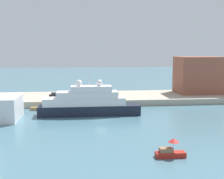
{
  "coord_description": "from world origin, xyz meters",
  "views": [
    {
      "loc": [
        -4.75,
        -66.33,
        15.9
      ],
      "look_at": [
        3.01,
        6.0,
        6.19
      ],
      "focal_mm": 48.63,
      "sensor_mm": 36.0,
      "label": 1
    }
  ],
  "objects": [
    {
      "name": "work_barge",
      "position": [
        -15.28,
        13.62,
        0.4
      ],
      "size": [
        4.63,
        1.59,
        0.79
      ],
      "primitive_type": "cube",
      "color": "olive",
      "rests_on": "ground"
    },
    {
      "name": "small_motorboat",
      "position": [
        8.43,
        -24.28,
        0.94
      ],
      "size": [
        4.43,
        1.65,
        2.86
      ],
      "color": "#B22319",
      "rests_on": "ground"
    },
    {
      "name": "large_yacht",
      "position": [
        -2.86,
        6.26,
        2.87
      ],
      "size": [
        24.46,
        4.95,
        9.86
      ],
      "color": "black",
      "rests_on": "ground"
    },
    {
      "name": "ground",
      "position": [
        0.0,
        0.0,
        0.0
      ],
      "size": [
        400.0,
        400.0,
        0.0
      ],
      "primitive_type": "plane",
      "color": "slate"
    },
    {
      "name": "parked_car",
      "position": [
        -11.6,
        23.62,
        2.35
      ],
      "size": [
        4.46,
        1.64,
        1.43
      ],
      "color": "black",
      "rests_on": "quay_dock"
    },
    {
      "name": "harbor_building",
      "position": [
        33.58,
        27.92,
        7.61
      ],
      "size": [
        14.11,
        10.49,
        11.75
      ],
      "primitive_type": "cube",
      "color": "#93513D",
      "rests_on": "quay_dock"
    },
    {
      "name": "person_figure",
      "position": [
        -6.75,
        19.47,
        2.56
      ],
      "size": [
        0.36,
        0.36,
        1.78
      ],
      "color": "maroon",
      "rests_on": "quay_dock"
    },
    {
      "name": "mooring_bollard",
      "position": [
        -0.08,
        17.47,
        2.05
      ],
      "size": [
        0.4,
        0.4,
        0.63
      ],
      "primitive_type": "cylinder",
      "color": "black",
      "rests_on": "quay_dock"
    },
    {
      "name": "quay_dock",
      "position": [
        0.0,
        25.95,
        0.87
      ],
      "size": [
        110.0,
        19.9,
        1.73
      ],
      "primitive_type": "cube",
      "color": "#ADA38E",
      "rests_on": "ground"
    }
  ]
}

